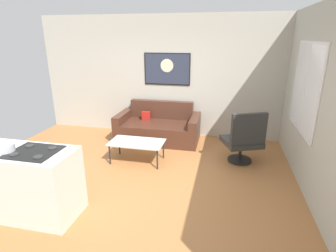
% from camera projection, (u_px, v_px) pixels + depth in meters
% --- Properties ---
extents(ground, '(6.40, 6.40, 0.04)m').
position_uv_depth(ground, '(139.00, 182.00, 4.51)').
color(ground, '#A86B3B').
extents(back_wall, '(6.40, 0.05, 2.80)m').
position_uv_depth(back_wall, '(169.00, 77.00, 6.30)').
color(back_wall, '#B1AD9F').
rests_on(back_wall, ground).
extents(right_wall, '(0.05, 6.40, 2.80)m').
position_uv_depth(right_wall, '(318.00, 104.00, 3.79)').
color(right_wall, '#AFB0A1').
rests_on(right_wall, ground).
extents(couch, '(1.88, 0.96, 0.85)m').
position_uv_depth(couch, '(158.00, 128.00, 6.21)').
color(couch, '#47271C').
rests_on(couch, ground).
extents(coffee_table, '(1.03, 0.56, 0.40)m').
position_uv_depth(coffee_table, '(137.00, 143.00, 5.09)').
color(coffee_table, silver).
rests_on(coffee_table, ground).
extents(armchair, '(0.85, 0.83, 1.04)m').
position_uv_depth(armchair, '(244.00, 139.00, 4.97)').
color(armchair, black).
rests_on(armchair, ground).
extents(kitchen_counter, '(1.51, 0.65, 0.95)m').
position_uv_depth(kitchen_counter, '(22.00, 182.00, 3.56)').
color(kitchen_counter, silver).
rests_on(kitchen_counter, ground).
extents(mixing_bowl, '(0.25, 0.25, 0.10)m').
position_uv_depth(mixing_bowl, '(4.00, 148.00, 3.35)').
color(mixing_bowl, silver).
rests_on(mixing_bowl, kitchen_counter).
extents(wall_painting, '(1.09, 0.03, 0.74)m').
position_uv_depth(wall_painting, '(167.00, 69.00, 6.21)').
color(wall_painting, black).
extents(window, '(0.03, 1.52, 1.46)m').
position_uv_depth(window, '(305.00, 88.00, 4.32)').
color(window, silver).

